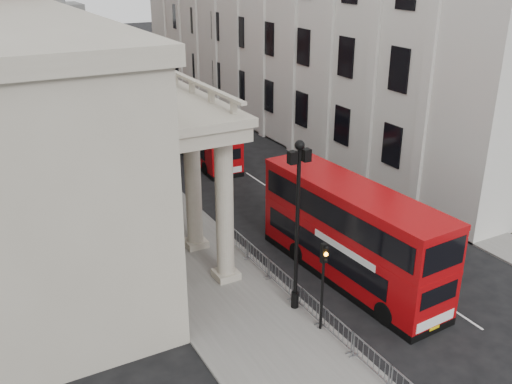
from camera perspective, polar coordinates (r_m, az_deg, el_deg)
ground at (r=25.61m, az=10.03°, el=-15.49°), size 260.00×260.00×0.00m
sidewalk_west at (r=49.02m, az=-15.09°, el=3.23°), size 6.00×140.00×0.12m
sidewalk_east at (r=54.91m, az=1.82°, el=6.06°), size 3.00×140.00×0.12m
kerb at (r=49.72m, az=-11.81°, el=3.82°), size 0.20×140.00×0.14m
portico_building at (r=34.80m, az=-23.00°, el=4.66°), size 9.00×28.00×12.00m
lamp_post_south at (r=25.49m, az=4.17°, el=-2.40°), size 1.05×0.44×8.32m
lamp_post_mid at (r=39.04m, az=-8.64°, el=6.35°), size 1.05×0.44×8.32m
lamp_post_north at (r=53.95m, az=-14.75°, el=10.36°), size 1.05×0.44×8.32m
traffic_light at (r=24.90m, az=6.77°, el=-7.84°), size 0.28×0.33×4.30m
crowd_barriers at (r=26.45m, az=6.49°, el=-12.08°), size 0.50×18.75×1.10m
bus_near at (r=29.48m, az=9.46°, el=-3.91°), size 3.48×11.91×5.08m
bus_far at (r=47.15m, az=-5.45°, el=6.20°), size 3.08×10.92×4.67m
pedestrian_a at (r=35.33m, az=-8.13°, el=-2.13°), size 0.73×0.55×1.81m
pedestrian_b at (r=39.91m, az=-13.19°, el=0.47°), size 1.01×0.86×1.83m
pedestrian_c at (r=38.38m, az=-11.53°, el=-0.40°), size 0.92×0.70×1.69m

